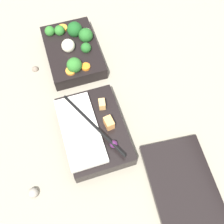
{
  "coord_description": "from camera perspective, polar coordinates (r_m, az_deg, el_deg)",
  "views": [
    {
      "loc": [
        0.38,
        -0.04,
        0.57
      ],
      "look_at": [
        0.11,
        0.05,
        0.04
      ],
      "focal_mm": 42.0,
      "sensor_mm": 36.0,
      "label": 1
    }
  ],
  "objects": [
    {
      "name": "pebble_0",
      "position": [
        0.6,
        -16.72,
        -16.48
      ],
      "size": [
        0.02,
        0.02,
        0.02
      ],
      "primitive_type": "sphere",
      "color": "gray",
      "rests_on": "ground_plane"
    },
    {
      "name": "ground_plane",
      "position": [
        0.69,
        -6.86,
        4.99
      ],
      "size": [
        3.0,
        3.0,
        0.0
      ],
      "primitive_type": "plane",
      "color": "gray"
    },
    {
      "name": "pebble_1",
      "position": [
        0.75,
        -16.4,
        9.11
      ],
      "size": [
        0.02,
        0.02,
        0.02
      ],
      "primitive_type": "sphere",
      "color": "#7A6B5B",
      "rests_on": "ground_plane"
    },
    {
      "name": "bento_tray_rice",
      "position": [
        0.61,
        -4.38,
        -4.06
      ],
      "size": [
        0.2,
        0.14,
        0.06
      ],
      "color": "black",
      "rests_on": "ground_plane"
    },
    {
      "name": "bento_tray_vegetable",
      "position": [
        0.74,
        -8.44,
        13.33
      ],
      "size": [
        0.2,
        0.14,
        0.07
      ],
      "color": "black",
      "rests_on": "ground_plane"
    },
    {
      "name": "bento_lid",
      "position": [
        0.6,
        15.01,
        -14.75
      ],
      "size": [
        0.21,
        0.15,
        0.01
      ],
      "primitive_type": "cube",
      "rotation": [
        0.0,
        0.0,
        -0.09
      ],
      "color": "black",
      "rests_on": "ground_plane"
    }
  ]
}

